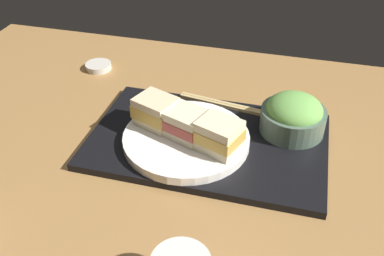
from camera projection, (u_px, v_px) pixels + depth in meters
ground_plane at (190, 176)px, 79.65cm from camera, size 140.00×100.00×3.00cm
serving_tray at (208, 141)px, 84.24cm from camera, size 45.10×28.20×1.50cm
sandwich_plate at (186, 139)px, 82.28cm from camera, size 23.99×23.99×1.70cm
sandwich_near at (219, 135)px, 76.93cm from camera, size 9.27×8.58×5.80cm
sandwich_middle at (186, 124)px, 80.21cm from camera, size 9.10×8.54×5.31cm
sandwich_far at (156, 111)px, 83.24cm from camera, size 9.47×8.48×5.67cm
salad_bowl at (293, 115)px, 83.84cm from camera, size 12.57×12.57×7.75cm
chopsticks_pair at (222, 104)px, 92.88cm from camera, size 19.15×4.30×0.70cm
small_sauce_dish at (98, 66)px, 108.87cm from camera, size 6.41×6.41×1.50cm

